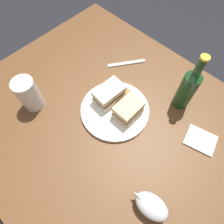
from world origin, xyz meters
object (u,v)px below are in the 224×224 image
Objects in this scene: sandwich_half_right at (109,94)px; napkin at (200,140)px; cider_bottle at (188,88)px; sandwich_half_left at (128,110)px; fork at (127,63)px; pint_glass at (29,95)px; gravy_boat at (151,206)px; plate at (115,110)px.

sandwich_half_right reaches higher than napkin.
cider_bottle reaches higher than sandwich_half_right.
fork is (0.19, -0.21, -0.05)m from sandwich_half_left.
pint_glass is 0.54× the size of cider_bottle.
cider_bottle is at bearing -68.44° from gravy_boat.
sandwich_half_left is 0.28m from fork.
sandwich_half_right is 0.43m from gravy_boat.
plate is 2.53× the size of napkin.
fork is at bearing -58.45° from plate.
plate reaches higher than fork.
napkin is (-0.15, 0.09, -0.10)m from cider_bottle.
pint_glass is at bearing 30.13° from napkin.
sandwich_half_left is 0.30m from napkin.
fork is (0.09, -0.21, -0.05)m from sandwich_half_right.
sandwich_half_left is 0.39m from pint_glass.
sandwich_half_right reaches higher than plate.
sandwich_half_right reaches higher than sandwich_half_left.
pint_glass is at bearing 44.63° from cider_bottle.
napkin is 0.47m from fork.
gravy_boat is at bearing 151.07° from plate.
gravy_boat is (-0.38, 0.20, -0.01)m from sandwich_half_right.
cider_bottle reaches higher than fork.
gravy_boat is 0.48× the size of cider_bottle.
plate reaches higher than napkin.
napkin is at bearing -163.14° from sandwich_half_right.
sandwich_half_left is 0.84× the size of gravy_boat.
napkin is at bearing -149.87° from pint_glass.
napkin is at bearing 150.51° from cider_bottle.
cider_bottle is at bearing 124.12° from fork.
gravy_boat is at bearing 90.77° from napkin.
cider_bottle reaches higher than pint_glass.
pint_glass is 0.69m from napkin.
sandwich_half_left is 0.74× the size of pint_glass.
sandwich_half_right is at bearing -133.22° from pint_glass.
sandwich_half_left reaches higher than plate.
pint_glass is at bearing 18.31° from fork.
sandwich_half_right is 0.31m from pint_glass.
sandwich_half_left reaches higher than napkin.
sandwich_half_left is 0.85× the size of sandwich_half_right.
pint_glass is (0.32, 0.23, 0.01)m from sandwich_half_left.
plate is 0.34m from pint_glass.
gravy_boat is at bearing -177.31° from pint_glass.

